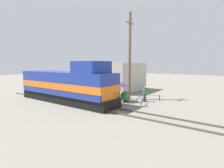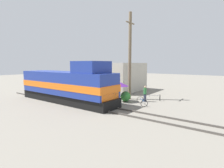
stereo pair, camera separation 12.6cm
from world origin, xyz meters
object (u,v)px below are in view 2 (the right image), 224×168
Objects in this scene: locomotive at (68,86)px; person_bystander at (145,93)px; bicycle at (152,97)px; bicycle_spare at (142,101)px; utility_pole at (130,56)px; vendor_umbrella at (120,84)px; billboard_sign at (95,78)px.

person_bystander is (5.32, -6.94, -0.88)m from locomotive.
bicycle_spare is (-2.92, -0.14, -0.00)m from bicycle.
locomotive is at bearing 139.55° from utility_pole.
vendor_umbrella is at bearing 139.17° from bicycle_spare.
locomotive reaches higher than vendor_umbrella.
billboard_sign is 1.68× the size of bicycle.
bicycle_spare is (-1.88, -2.67, -4.89)m from utility_pole.
vendor_umbrella is (3.69, -4.58, 0.12)m from locomotive.
person_bystander is at bearing -52.55° from locomotive.
person_bystander is at bearing -30.69° from bicycle.
bicycle is 1.08× the size of bicycle_spare.
bicycle is 2.93m from bicycle_spare.
utility_pole reaches higher than person_bystander.
billboard_sign is 1.81× the size of bicycle_spare.
bicycle is (2.51, -6.81, -2.12)m from billboard_sign.
person_bystander is 0.99× the size of bicycle_spare.
utility_pole is 5.18× the size of bicycle.
person_bystander is at bearing -95.99° from utility_pole.
vendor_umbrella is (-1.86, 0.15, -3.25)m from utility_pole.
person_bystander is at bearing 65.29° from bicycle_spare.
utility_pole is 5.30m from billboard_sign.
utility_pole reaches higher than billboard_sign.
utility_pole reaches higher than locomotive.
billboard_sign is 1.84× the size of person_bystander.
utility_pole is 4.80m from person_bystander.
person_bystander is 1.46m from bicycle.
utility_pole is 5.60m from bicycle.
person_bystander reaches higher than bicycle.
person_bystander is 0.92× the size of bicycle.
billboard_sign is (0.40, 4.13, 0.48)m from vendor_umbrella.
vendor_umbrella reaches higher than person_bystander.
vendor_umbrella is 3.03m from person_bystander.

